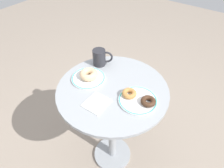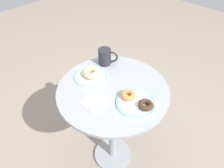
# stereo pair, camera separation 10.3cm
# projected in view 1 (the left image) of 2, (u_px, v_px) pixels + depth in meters

# --- Properties ---
(ground_plane) EXTENTS (7.00, 7.00, 0.02)m
(ground_plane) POSITION_uv_depth(u_px,v_px,m) (112.00, 155.00, 1.59)
(ground_plane) COLOR gray
(cafe_table) EXTENTS (0.62, 0.62, 0.75)m
(cafe_table) POSITION_uv_depth(u_px,v_px,m) (113.00, 113.00, 1.23)
(cafe_table) COLOR #999EA3
(cafe_table) RESTS_ON ground
(plate_left) EXTENTS (0.20, 0.20, 0.01)m
(plate_left) POSITION_uv_depth(u_px,v_px,m) (88.00, 78.00, 1.14)
(plate_left) COLOR white
(plate_left) RESTS_ON cafe_table
(plate_right) EXTENTS (0.20, 0.20, 0.01)m
(plate_right) POSITION_uv_depth(u_px,v_px,m) (138.00, 100.00, 1.01)
(plate_right) COLOR white
(plate_right) RESTS_ON cafe_table
(donut_glazed) EXTENTS (0.14, 0.14, 0.04)m
(donut_glazed) POSITION_uv_depth(u_px,v_px,m) (89.00, 74.00, 1.12)
(donut_glazed) COLOR #E0B789
(donut_glazed) RESTS_ON plate_left
(donut_chocolate) EXTENTS (0.11, 0.11, 0.03)m
(donut_chocolate) POSITION_uv_depth(u_px,v_px,m) (148.00, 101.00, 0.98)
(donut_chocolate) COLOR #422819
(donut_chocolate) RESTS_ON plate_right
(donut_old_fashioned) EXTENTS (0.08, 0.08, 0.03)m
(donut_old_fashioned) POSITION_uv_depth(u_px,v_px,m) (129.00, 94.00, 1.02)
(donut_old_fashioned) COLOR #BC7F42
(donut_old_fashioned) RESTS_ON plate_right
(paper_napkin) EXTENTS (0.11, 0.13, 0.01)m
(paper_napkin) POSITION_uv_depth(u_px,v_px,m) (97.00, 103.00, 1.00)
(paper_napkin) COLOR white
(paper_napkin) RESTS_ON cafe_table
(coffee_mug) EXTENTS (0.12, 0.09, 0.10)m
(coffee_mug) POSITION_uv_depth(u_px,v_px,m) (100.00, 57.00, 1.21)
(coffee_mug) COLOR #28282D
(coffee_mug) RESTS_ON cafe_table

